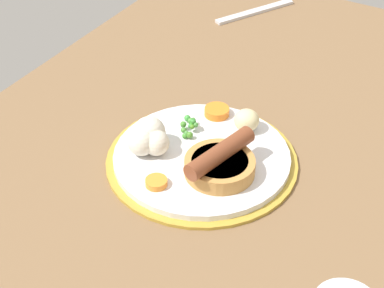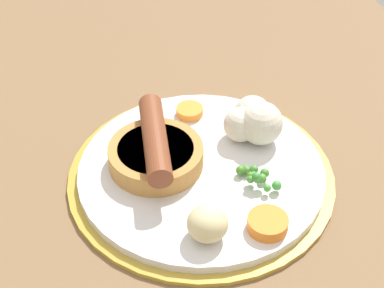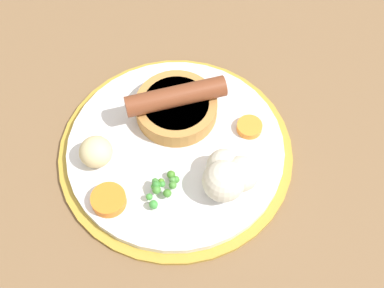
% 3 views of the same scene
% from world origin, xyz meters
% --- Properties ---
extents(dining_table, '(1.10, 0.80, 0.03)m').
position_xyz_m(dining_table, '(0.00, 0.00, 0.01)').
color(dining_table, brown).
rests_on(dining_table, ground).
extents(dinner_plate, '(0.27, 0.27, 0.01)m').
position_xyz_m(dinner_plate, '(0.06, -0.03, 0.04)').
color(dinner_plate, '#B79333').
rests_on(dinner_plate, dining_table).
extents(sausage_pudding, '(0.12, 0.10, 0.05)m').
position_xyz_m(sausage_pudding, '(0.08, 0.01, 0.06)').
color(sausage_pudding, '#BC8442').
rests_on(sausage_pudding, dinner_plate).
extents(pea_pile, '(0.05, 0.03, 0.02)m').
position_xyz_m(pea_pile, '(0.02, -0.07, 0.05)').
color(pea_pile, '#378B32').
rests_on(pea_pile, dinner_plate).
extents(cauliflower_floret, '(0.06, 0.06, 0.05)m').
position_xyz_m(cauliflower_floret, '(0.08, -0.10, 0.06)').
color(cauliflower_floret, beige).
rests_on(cauliflower_floret, dinner_plate).
extents(potato_chunk_0, '(0.05, 0.05, 0.03)m').
position_xyz_m(potato_chunk_0, '(-0.03, -0.00, 0.06)').
color(potato_chunk_0, beige).
rests_on(potato_chunk_0, dinner_plate).
extents(carrot_slice_1, '(0.04, 0.04, 0.01)m').
position_xyz_m(carrot_slice_1, '(-0.04, -0.05, 0.05)').
color(carrot_slice_1, orange).
rests_on(carrot_slice_1, dinner_plate).
extents(carrot_slice_2, '(0.04, 0.04, 0.01)m').
position_xyz_m(carrot_slice_2, '(0.14, -0.05, 0.05)').
color(carrot_slice_2, orange).
rests_on(carrot_slice_2, dinner_plate).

